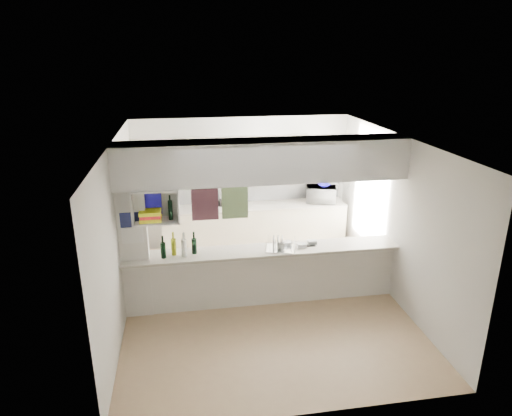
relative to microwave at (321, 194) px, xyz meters
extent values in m
plane|color=tan|center=(-1.54, -2.09, -1.08)|extent=(4.80, 4.80, 0.00)
plane|color=white|center=(-1.54, -2.09, 1.52)|extent=(4.80, 4.80, 0.00)
plane|color=silver|center=(-1.54, 0.31, 0.22)|extent=(4.20, 0.00, 4.20)
plane|color=silver|center=(-3.64, -2.09, 0.22)|extent=(0.00, 4.80, 4.80)
plane|color=silver|center=(0.56, -2.09, 0.22)|extent=(0.00, 4.80, 4.80)
cube|color=silver|center=(-1.54, -2.09, -0.64)|extent=(4.20, 0.15, 0.88)
cube|color=#B5AC9F|center=(-1.54, -2.09, -0.18)|extent=(4.20, 0.50, 0.04)
cube|color=white|center=(-1.54, -2.09, 1.22)|extent=(4.20, 0.50, 0.60)
cube|color=silver|center=(-3.44, -2.09, 0.22)|extent=(0.40, 0.18, 2.60)
cube|color=#191E4C|center=(-3.44, -2.19, 0.47)|extent=(0.30, 0.01, 0.22)
cube|color=white|center=(-3.44, -2.19, 0.24)|extent=(0.30, 0.01, 0.24)
cube|color=black|center=(-2.39, -1.87, 0.60)|extent=(0.40, 0.02, 0.62)
cube|color=#1A6D77|center=(-1.94, -1.87, 0.60)|extent=(0.40, 0.02, 0.62)
cube|color=white|center=(-3.09, -2.19, 0.43)|extent=(0.65, 0.35, 0.02)
cube|color=white|center=(-3.09, -2.19, 0.91)|extent=(0.65, 0.35, 0.02)
cube|color=white|center=(-3.09, -2.03, 0.67)|extent=(0.65, 0.02, 0.50)
cube|color=white|center=(-3.41, -2.19, 0.67)|extent=(0.02, 0.35, 0.50)
cube|color=white|center=(-2.78, -2.19, 0.67)|extent=(0.02, 0.35, 0.50)
cube|color=#FDFB1C|center=(-3.17, -2.19, 0.47)|extent=(0.30, 0.24, 0.05)
cube|color=red|center=(-3.17, -2.19, 0.52)|extent=(0.28, 0.22, 0.05)
cube|color=#FDFB1C|center=(-3.17, -2.19, 0.57)|extent=(0.30, 0.24, 0.05)
cube|color=#120D96|center=(-3.14, -2.07, 0.67)|extent=(0.26, 0.02, 0.34)
cylinder|color=black|center=(-2.89, -2.19, 0.59)|extent=(0.06, 0.06, 0.28)
cube|color=beige|center=(-1.34, 0.01, -0.63)|extent=(3.60, 0.60, 0.90)
cube|color=#B5AC9F|center=(-1.34, 0.01, -0.17)|extent=(3.60, 0.63, 0.03)
cube|color=silver|center=(-1.34, 0.29, 0.14)|extent=(3.60, 0.03, 0.60)
cube|color=beige|center=(-1.54, 0.14, 0.80)|extent=(2.62, 0.34, 0.72)
cube|color=white|center=(-0.79, 0.07, 0.40)|extent=(0.60, 0.46, 0.12)
cube|color=silver|center=(-0.79, -0.16, 0.37)|extent=(0.60, 0.02, 0.05)
imported|color=white|center=(0.00, 0.00, 0.00)|extent=(0.66, 0.53, 0.32)
imported|color=#120D96|center=(0.04, -0.02, 0.19)|extent=(0.23, 0.23, 0.06)
cube|color=silver|center=(-1.28, -2.13, -0.15)|extent=(0.51, 0.44, 0.01)
cylinder|color=white|center=(-1.39, -2.10, -0.04)|extent=(0.07, 0.21, 0.22)
cylinder|color=white|center=(-1.33, -2.12, -0.04)|extent=(0.07, 0.21, 0.22)
cylinder|color=white|center=(-1.26, -2.14, -0.04)|extent=(0.07, 0.21, 0.22)
imported|color=white|center=(-1.27, -2.14, -0.10)|extent=(0.12, 0.12, 0.09)
cylinder|color=black|center=(-3.03, -2.15, -0.04)|extent=(0.08, 0.08, 0.24)
cylinder|color=black|center=(-3.03, -2.15, 0.13)|extent=(0.03, 0.03, 0.11)
cylinder|color=olive|center=(-2.88, -2.07, -0.03)|extent=(0.08, 0.08, 0.25)
cylinder|color=olive|center=(-2.88, -2.07, 0.15)|extent=(0.03, 0.03, 0.11)
cylinder|color=silver|center=(-2.73, -2.15, -0.03)|extent=(0.08, 0.08, 0.27)
cylinder|color=silver|center=(-2.73, -2.15, 0.16)|extent=(0.03, 0.03, 0.11)
cylinder|color=black|center=(-2.58, -2.07, -0.04)|extent=(0.08, 0.08, 0.24)
cylinder|color=black|center=(-2.58, -2.07, 0.13)|extent=(0.03, 0.03, 0.11)
cylinder|color=silver|center=(-1.14, -2.01, -0.13)|extent=(0.14, 0.14, 0.07)
cube|color=silver|center=(-0.95, -2.11, -0.13)|extent=(0.14, 0.10, 0.06)
cube|color=silver|center=(-0.75, -2.01, -0.13)|extent=(0.14, 0.10, 0.06)
cube|color=black|center=(-0.79, -2.08, -0.15)|extent=(0.14, 0.07, 0.01)
cylinder|color=black|center=(-2.00, 0.06, -0.09)|extent=(0.10, 0.10, 0.14)
cube|color=#532E1C|center=(-1.55, 0.09, -0.06)|extent=(0.12, 0.11, 0.19)
camera|label=1|loc=(-2.69, -8.35, 2.70)|focal=32.00mm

